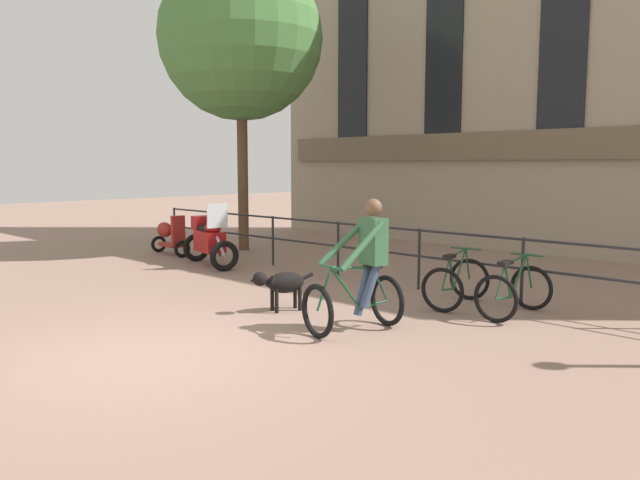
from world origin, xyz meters
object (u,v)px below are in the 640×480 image
(parked_bicycle_near_lamp, at_px, (456,283))
(parked_motorcycle, at_px, (209,240))
(parked_bicycle_mid_left, at_px, (514,291))
(cyclist_with_bike, at_px, (362,272))
(parked_scooter, at_px, (169,235))
(dog, at_px, (281,283))

(parked_bicycle_near_lamp, bearing_deg, parked_motorcycle, -5.76)
(parked_bicycle_near_lamp, relative_size, parked_bicycle_mid_left, 1.08)
(cyclist_with_bike, relative_size, parked_bicycle_near_lamp, 1.41)
(parked_bicycle_near_lamp, bearing_deg, cyclist_with_bike, 77.25)
(parked_motorcycle, xyz_separation_m, parked_bicycle_mid_left, (6.71, 0.35, -0.20))
(parked_bicycle_near_lamp, bearing_deg, parked_bicycle_mid_left, 170.75)
(parked_scooter, bearing_deg, dog, -102.70)
(parked_bicycle_mid_left, height_order, parked_scooter, parked_scooter)
(parked_motorcycle, relative_size, parked_bicycle_mid_left, 1.59)
(parked_motorcycle, relative_size, parked_scooter, 1.35)
(parked_bicycle_mid_left, bearing_deg, parked_motorcycle, 3.42)
(cyclist_with_bike, distance_m, parked_bicycle_mid_left, 2.35)
(cyclist_with_bike, bearing_deg, parked_bicycle_near_lamp, 99.49)
(dog, height_order, parked_bicycle_mid_left, parked_bicycle_mid_left)
(parked_motorcycle, bearing_deg, parked_scooter, 94.95)
(parked_motorcycle, distance_m, parked_bicycle_near_lamp, 5.79)
(parked_bicycle_near_lamp, bearing_deg, parked_scooter, -9.13)
(cyclist_with_bike, relative_size, dog, 1.75)
(cyclist_with_bike, bearing_deg, parked_bicycle_mid_left, 75.74)
(parked_bicycle_near_lamp, relative_size, parked_scooter, 0.92)
(cyclist_with_bike, xyz_separation_m, parked_bicycle_near_lamp, (0.13, 2.06, -0.41))
(dog, relative_size, parked_scooter, 0.74)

